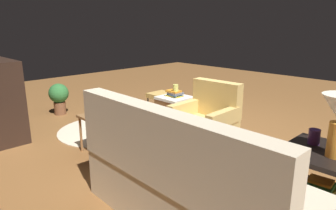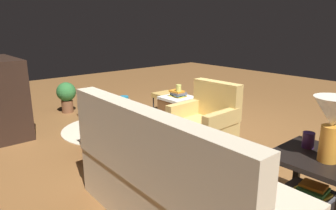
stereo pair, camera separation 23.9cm
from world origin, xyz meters
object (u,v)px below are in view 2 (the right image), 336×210
Objects in this scene: tv_remote at (177,94)px; yellow_mug at (179,88)px; table_lamp at (333,119)px; wicker_hamper at (177,112)px; book_stack_shelf at (314,193)px; potted_plant at (66,94)px; pet_bowl_steel at (126,101)px; book_stack_hamper at (178,94)px; armchair at (204,125)px; small_vase at (308,140)px; laptop at (100,112)px; side_table at (316,177)px; ottoman at (167,96)px; couch at (177,186)px; pet_bowl_teal at (124,97)px; laptop_desk at (104,119)px.

yellow_mug is at bearing 147.88° from tv_remote.
table_lamp is 1.04× the size of wicker_hamper.
potted_plant is (4.32, 0.25, 0.11)m from book_stack_shelf.
pet_bowl_steel is (4.25, -0.95, -0.19)m from book_stack_shelf.
yellow_mug is (-0.05, 0.03, 0.10)m from book_stack_hamper.
small_vase is (-1.35, 0.20, 0.25)m from armchair.
table_lamp is at bearing 167.02° from pet_bowl_steel.
side_table is at bearing -164.22° from laptop.
ottoman is (0.70, -0.38, -0.22)m from book_stack_hamper.
book_stack_hamper is at bearing -64.61° from wicker_hamper.
side_table is 1.33× the size of wicker_hamper.
couch is at bearing 137.28° from wicker_hamper.
yellow_mug is at bearing -16.72° from table_lamp.
ottoman is (0.70, -0.38, 0.07)m from wicker_hamper.
pet_bowl_steel is at bearing 153.58° from pet_bowl_teal.
couch reaches higher than ottoman.
book_stack_hamper is 0.66× the size of ottoman.
ottoman reaches higher than pet_bowl_teal.
side_table is 2.54m from book_stack_hamper.
book_stack_shelf is 2.53m from wicker_hamper.
couch is at bearing 137.24° from book_stack_hamper.
side_table is 4.68m from pet_bowl_teal.
wicker_hamper is at bearing 115.39° from book_stack_hamper.
table_lamp reaches higher than ottoman.
side_table is at bearing 165.75° from tv_remote.
armchair is 1.52m from side_table.
pet_bowl_teal is (3.05, -0.79, -0.34)m from armchair.
side_table is 1.16× the size of potted_plant.
laptop is 0.76× the size of wicker_hamper.
yellow_mug is 0.50× the size of pet_bowl_teal.
potted_plant is (4.18, 0.35, -0.29)m from small_vase.
table_lamp reaches higher than tv_remote.
side_table is at bearing 144.46° from small_vase.
small_vase is at bearing 161.56° from ottoman.
tv_remote is at bearing 174.88° from pet_bowl_steel.
laptop_desk is at bearing 115.32° from ottoman.
laptop_desk is 2.14× the size of book_stack_hamper.
side_table is 3.31m from ottoman.
tv_remote is (2.60, -0.84, -0.39)m from table_lamp.
potted_plant is at bearing 25.79° from yellow_mug.
small_vase reaches higher than laptop_desk.
yellow_mug is (0.06, -1.30, 0.21)m from laptop_desk.
laptop is 1.39× the size of book_stack_hamper.
laptop_desk is 1.17× the size of wicker_hamper.
pet_bowl_teal is at bearing -14.55° from armchair.
laptop is 1.94m from ottoman.
table_lamp is (-0.76, -0.85, 0.55)m from couch.
couch is 1.13m from book_stack_shelf.
yellow_mug is (2.38, -0.69, 0.26)m from side_table.
tv_remote is 1.79m from pet_bowl_steel.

